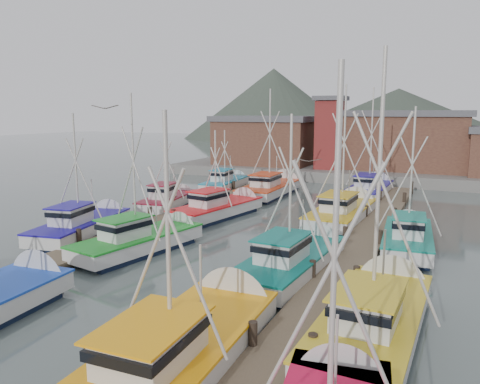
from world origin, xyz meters
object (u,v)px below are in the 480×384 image
at_px(boat_1, 185,347).
at_px(boat_8, 221,208).
at_px(boat_4, 145,240).
at_px(lookout_tower, 330,132).
at_px(boat_12, 272,187).

distance_m(boat_1, boat_8, 21.46).
relative_size(boat_1, boat_4, 1.09).
xyz_separation_m(lookout_tower, boat_4, (-2.22, -33.77, -4.87)).
relative_size(boat_8, boat_12, 0.85).
height_order(boat_1, boat_12, boat_12).
distance_m(lookout_tower, boat_8, 24.46).
distance_m(boat_8, boat_12, 10.71).
height_order(lookout_tower, boat_4, lookout_tower).
bearing_deg(boat_8, lookout_tower, 94.46).
bearing_deg(boat_8, boat_1, -56.09).
bearing_deg(lookout_tower, boat_1, -81.73).
height_order(boat_8, boat_12, boat_12).
height_order(boat_1, boat_4, boat_4).
bearing_deg(boat_1, boat_4, 129.15).
bearing_deg(boat_1, boat_8, 111.66).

